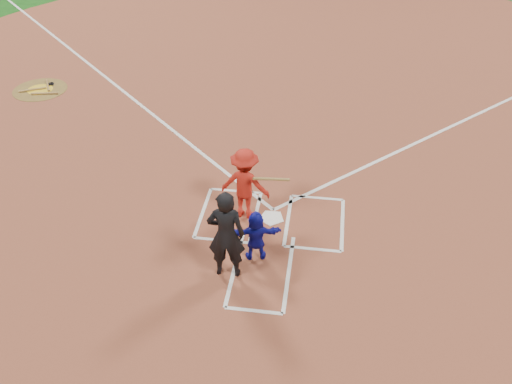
# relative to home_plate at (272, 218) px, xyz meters

# --- Properties ---
(ground) EXTENTS (120.00, 120.00, 0.00)m
(ground) POSITION_rel_home_plate_xyz_m (0.00, 0.00, -0.02)
(ground) COLOR #124812
(ground) RESTS_ON ground
(home_plate_dirt) EXTENTS (28.00, 28.00, 0.01)m
(home_plate_dirt) POSITION_rel_home_plate_xyz_m (0.00, 6.00, -0.01)
(home_plate_dirt) COLOR brown
(home_plate_dirt) RESTS_ON ground
(home_plate) EXTENTS (0.60, 0.60, 0.02)m
(home_plate) POSITION_rel_home_plate_xyz_m (0.00, 0.00, 0.00)
(home_plate) COLOR white
(home_plate) RESTS_ON home_plate_dirt
(on_deck_circle) EXTENTS (1.70, 1.70, 0.01)m
(on_deck_circle) POSITION_rel_home_plate_xyz_m (-8.11, 5.47, -0.00)
(on_deck_circle) COLOR brown
(on_deck_circle) RESTS_ON home_plate_dirt
(on_deck_logo) EXTENTS (0.80, 0.80, 0.00)m
(on_deck_logo) POSITION_rel_home_plate_xyz_m (-8.11, 5.47, 0.00)
(on_deck_logo) COLOR gold
(on_deck_logo) RESTS_ON on_deck_circle
(on_deck_bat_a) EXTENTS (0.47, 0.76, 0.06)m
(on_deck_bat_a) POSITION_rel_home_plate_xyz_m (-7.96, 5.72, 0.03)
(on_deck_bat_a) COLOR olive
(on_deck_bat_a) RESTS_ON on_deck_circle
(on_deck_bat_b) EXTENTS (0.77, 0.46, 0.06)m
(on_deck_bat_b) POSITION_rel_home_plate_xyz_m (-8.31, 5.37, 0.03)
(on_deck_bat_b) COLOR #A2793B
(on_deck_bat_b) RESTS_ON on_deck_circle
(on_deck_bat_c) EXTENTS (0.83, 0.24, 0.06)m
(on_deck_bat_c) POSITION_rel_home_plate_xyz_m (-7.81, 5.17, 0.03)
(on_deck_bat_c) COLOR olive
(on_deck_bat_c) RESTS_ON on_deck_circle
(bat_weight_donut) EXTENTS (0.19, 0.19, 0.05)m
(bat_weight_donut) POSITION_rel_home_plate_xyz_m (-7.91, 5.87, 0.03)
(bat_weight_donut) COLOR black
(bat_weight_donut) RESTS_ON on_deck_circle
(catcher) EXTENTS (1.10, 0.55, 1.14)m
(catcher) POSITION_rel_home_plate_xyz_m (-0.17, -1.32, 0.56)
(catcher) COLOR #1315A2
(catcher) RESTS_ON home_plate_dirt
(umpire) EXTENTS (0.76, 0.53, 1.99)m
(umpire) POSITION_rel_home_plate_xyz_m (-0.67, -1.86, 0.99)
(umpire) COLOR black
(umpire) RESTS_ON home_plate_dirt
(chalk_markings) EXTENTS (28.35, 17.32, 0.01)m
(chalk_markings) POSITION_rel_home_plate_xyz_m (0.00, 5.29, -0.01)
(chalk_markings) COLOR white
(chalk_markings) RESTS_ON home_plate_dirt
(batter_at_plate) EXTENTS (1.57, 0.75, 1.70)m
(batter_at_plate) POSITION_rel_home_plate_xyz_m (-0.61, 0.05, 0.84)
(batter_at_plate) COLOR red
(batter_at_plate) RESTS_ON home_plate_dirt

